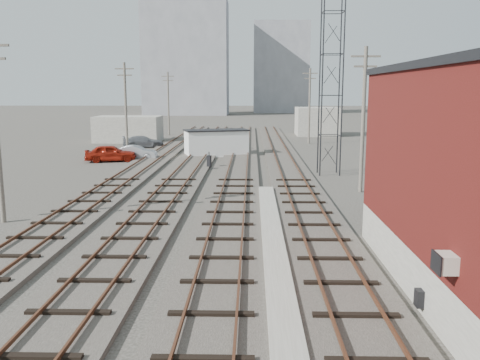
{
  "coord_description": "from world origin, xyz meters",
  "views": [
    {
      "loc": [
        -0.38,
        -3.78,
        6.32
      ],
      "look_at": [
        -0.94,
        19.69,
        2.2
      ],
      "focal_mm": 38.0,
      "sensor_mm": 36.0,
      "label": 1
    }
  ],
  "objects_px": {
    "car_red": "(111,153)",
    "car_grey": "(143,142)",
    "car_silver": "(136,152)",
    "switch_stand": "(209,161)",
    "site_trailer": "(216,143)"
  },
  "relations": [
    {
      "from": "site_trailer",
      "to": "car_grey",
      "type": "distance_m",
      "value": 11.47
    },
    {
      "from": "switch_stand",
      "to": "car_grey",
      "type": "relative_size",
      "value": 0.28
    },
    {
      "from": "switch_stand",
      "to": "car_silver",
      "type": "xyz_separation_m",
      "value": [
        -7.36,
        5.68,
        0.04
      ]
    },
    {
      "from": "site_trailer",
      "to": "car_red",
      "type": "relative_size",
      "value": 1.47
    },
    {
      "from": "site_trailer",
      "to": "car_silver",
      "type": "xyz_separation_m",
      "value": [
        -7.37,
        -2.8,
        -0.66
      ]
    },
    {
      "from": "car_grey",
      "to": "switch_stand",
      "type": "bearing_deg",
      "value": -166.1
    },
    {
      "from": "car_silver",
      "to": "car_grey",
      "type": "xyz_separation_m",
      "value": [
        -1.47,
        10.08,
        0.02
      ]
    },
    {
      "from": "site_trailer",
      "to": "car_silver",
      "type": "distance_m",
      "value": 7.92
    },
    {
      "from": "car_silver",
      "to": "car_red",
      "type": "bearing_deg",
      "value": 126.53
    },
    {
      "from": "site_trailer",
      "to": "car_red",
      "type": "distance_m",
      "value": 10.3
    },
    {
      "from": "site_trailer",
      "to": "car_red",
      "type": "bearing_deg",
      "value": -172.36
    },
    {
      "from": "car_red",
      "to": "car_silver",
      "type": "bearing_deg",
      "value": -64.36
    },
    {
      "from": "car_red",
      "to": "car_grey",
      "type": "bearing_deg",
      "value": -15.89
    },
    {
      "from": "car_grey",
      "to": "site_trailer",
      "type": "bearing_deg",
      "value": -144.83
    },
    {
      "from": "car_silver",
      "to": "switch_stand",
      "type": "bearing_deg",
      "value": -130.37
    }
  ]
}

